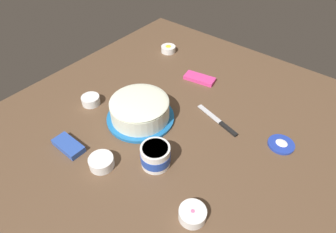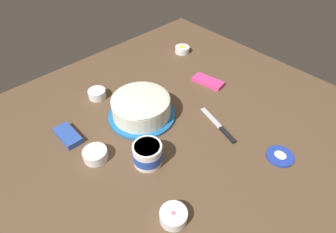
{
  "view_description": "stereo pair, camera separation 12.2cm",
  "coord_description": "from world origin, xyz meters",
  "px_view_note": "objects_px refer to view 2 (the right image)",
  "views": [
    {
      "loc": [
        0.5,
        -0.73,
        0.87
      ],
      "look_at": [
        -0.06,
        -0.03,
        0.04
      ],
      "focal_mm": 30.38,
      "sensor_mm": 36.0,
      "label": 1
    },
    {
      "loc": [
        0.59,
        -0.64,
        0.87
      ],
      "look_at": [
        -0.06,
        -0.03,
        0.04
      ],
      "focal_mm": 30.38,
      "sensor_mm": 36.0,
      "label": 2
    }
  ],
  "objects_px": {
    "sprinkle_bowl_pink": "(174,216)",
    "sprinkle_bowl_yellow": "(182,49)",
    "frosting_tub_lid": "(280,156)",
    "frosted_cake": "(141,107)",
    "sprinkle_bowl_rainbow": "(95,154)",
    "candy_box_lower": "(208,81)",
    "frosting_tub": "(148,154)",
    "candy_box_upper": "(68,135)",
    "sprinkle_bowl_green": "(97,94)",
    "spreading_knife": "(221,128)"
  },
  "relations": [
    {
      "from": "sprinkle_bowl_pink",
      "to": "candy_box_upper",
      "type": "distance_m",
      "value": 0.56
    },
    {
      "from": "spreading_knife",
      "to": "candy_box_lower",
      "type": "relative_size",
      "value": 1.48
    },
    {
      "from": "sprinkle_bowl_pink",
      "to": "sprinkle_bowl_green",
      "type": "bearing_deg",
      "value": 166.44
    },
    {
      "from": "frosting_tub",
      "to": "frosting_tub_lid",
      "type": "relative_size",
      "value": 1.07
    },
    {
      "from": "sprinkle_bowl_pink",
      "to": "sprinkle_bowl_yellow",
      "type": "relative_size",
      "value": 1.08
    },
    {
      "from": "frosted_cake",
      "to": "spreading_knife",
      "type": "xyz_separation_m",
      "value": [
        0.29,
        0.19,
        -0.05
      ]
    },
    {
      "from": "sprinkle_bowl_rainbow",
      "to": "candy_box_lower",
      "type": "xyz_separation_m",
      "value": [
        -0.02,
        0.69,
        -0.01
      ]
    },
    {
      "from": "candy_box_lower",
      "to": "frosting_tub",
      "type": "bearing_deg",
      "value": -83.03
    },
    {
      "from": "frosted_cake",
      "to": "candy_box_lower",
      "type": "bearing_deg",
      "value": 84.47
    },
    {
      "from": "sprinkle_bowl_green",
      "to": "candy_box_lower",
      "type": "height_order",
      "value": "sprinkle_bowl_green"
    },
    {
      "from": "sprinkle_bowl_green",
      "to": "frosted_cake",
      "type": "bearing_deg",
      "value": 15.12
    },
    {
      "from": "sprinkle_bowl_yellow",
      "to": "sprinkle_bowl_pink",
      "type": "bearing_deg",
      "value": -47.0
    },
    {
      "from": "frosting_tub",
      "to": "candy_box_lower",
      "type": "relative_size",
      "value": 0.72
    },
    {
      "from": "sprinkle_bowl_yellow",
      "to": "sprinkle_bowl_rainbow",
      "type": "relative_size",
      "value": 0.89
    },
    {
      "from": "sprinkle_bowl_green",
      "to": "candy_box_lower",
      "type": "relative_size",
      "value": 0.54
    },
    {
      "from": "sprinkle_bowl_pink",
      "to": "sprinkle_bowl_yellow",
      "type": "bearing_deg",
      "value": 133.0
    },
    {
      "from": "frosted_cake",
      "to": "sprinkle_bowl_rainbow",
      "type": "distance_m",
      "value": 0.29
    },
    {
      "from": "spreading_knife",
      "to": "sprinkle_bowl_rainbow",
      "type": "distance_m",
      "value": 0.53
    },
    {
      "from": "sprinkle_bowl_green",
      "to": "sprinkle_bowl_yellow",
      "type": "bearing_deg",
      "value": 91.3
    },
    {
      "from": "sprinkle_bowl_green",
      "to": "candy_box_lower",
      "type": "xyz_separation_m",
      "value": [
        0.29,
        0.47,
        -0.01
      ]
    },
    {
      "from": "sprinkle_bowl_yellow",
      "to": "candy_box_upper",
      "type": "height_order",
      "value": "sprinkle_bowl_yellow"
    },
    {
      "from": "sprinkle_bowl_yellow",
      "to": "candy_box_lower",
      "type": "distance_m",
      "value": 0.33
    },
    {
      "from": "frosting_tub",
      "to": "candy_box_upper",
      "type": "bearing_deg",
      "value": -153.53
    },
    {
      "from": "frosting_tub_lid",
      "to": "candy_box_upper",
      "type": "distance_m",
      "value": 0.85
    },
    {
      "from": "candy_box_lower",
      "to": "sprinkle_bowl_rainbow",
      "type": "bearing_deg",
      "value": -98.63
    },
    {
      "from": "sprinkle_bowl_rainbow",
      "to": "candy_box_lower",
      "type": "distance_m",
      "value": 0.69
    },
    {
      "from": "candy_box_lower",
      "to": "candy_box_upper",
      "type": "distance_m",
      "value": 0.73
    },
    {
      "from": "frosted_cake",
      "to": "spreading_knife",
      "type": "distance_m",
      "value": 0.35
    },
    {
      "from": "sprinkle_bowl_rainbow",
      "to": "candy_box_upper",
      "type": "xyz_separation_m",
      "value": [
        -0.17,
        -0.02,
        -0.01
      ]
    },
    {
      "from": "frosting_tub_lid",
      "to": "sprinkle_bowl_pink",
      "type": "distance_m",
      "value": 0.49
    },
    {
      "from": "candy_box_lower",
      "to": "sprinkle_bowl_green",
      "type": "bearing_deg",
      "value": -132.16
    },
    {
      "from": "sprinkle_bowl_rainbow",
      "to": "candy_box_upper",
      "type": "bearing_deg",
      "value": -171.9
    },
    {
      "from": "sprinkle_bowl_yellow",
      "to": "sprinkle_bowl_rainbow",
      "type": "distance_m",
      "value": 0.87
    },
    {
      "from": "spreading_knife",
      "to": "candy_box_lower",
      "type": "distance_m",
      "value": 0.33
    },
    {
      "from": "candy_box_upper",
      "to": "sprinkle_bowl_rainbow",
      "type": "bearing_deg",
      "value": 9.0
    },
    {
      "from": "sprinkle_bowl_green",
      "to": "sprinkle_bowl_rainbow",
      "type": "relative_size",
      "value": 0.9
    },
    {
      "from": "sprinkle_bowl_rainbow",
      "to": "sprinkle_bowl_yellow",
      "type": "bearing_deg",
      "value": 112.1
    },
    {
      "from": "sprinkle_bowl_green",
      "to": "candy_box_upper",
      "type": "distance_m",
      "value": 0.28
    },
    {
      "from": "spreading_knife",
      "to": "sprinkle_bowl_pink",
      "type": "xyz_separation_m",
      "value": [
        0.16,
        -0.43,
        0.02
      ]
    },
    {
      "from": "frosted_cake",
      "to": "sprinkle_bowl_yellow",
      "type": "height_order",
      "value": "frosted_cake"
    },
    {
      "from": "frosted_cake",
      "to": "sprinkle_bowl_rainbow",
      "type": "xyz_separation_m",
      "value": [
        0.06,
        -0.28,
        -0.03
      ]
    },
    {
      "from": "spreading_knife",
      "to": "sprinkle_bowl_yellow",
      "type": "distance_m",
      "value": 0.65
    },
    {
      "from": "spreading_knife",
      "to": "sprinkle_bowl_green",
      "type": "distance_m",
      "value": 0.6
    },
    {
      "from": "spreading_knife",
      "to": "frosted_cake",
      "type": "bearing_deg",
      "value": -146.23
    },
    {
      "from": "frosted_cake",
      "to": "spreading_knife",
      "type": "height_order",
      "value": "frosted_cake"
    },
    {
      "from": "frosting_tub_lid",
      "to": "sprinkle_bowl_yellow",
      "type": "xyz_separation_m",
      "value": [
        -0.81,
        0.29,
        0.01
      ]
    },
    {
      "from": "candy_box_lower",
      "to": "candy_box_upper",
      "type": "height_order",
      "value": "candy_box_upper"
    },
    {
      "from": "sprinkle_bowl_pink",
      "to": "sprinkle_bowl_rainbow",
      "type": "relative_size",
      "value": 0.96
    },
    {
      "from": "sprinkle_bowl_yellow",
      "to": "frosted_cake",
      "type": "bearing_deg",
      "value": -63.24
    },
    {
      "from": "sprinkle_bowl_green",
      "to": "sprinkle_bowl_rainbow",
      "type": "bearing_deg",
      "value": -34.0
    }
  ]
}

